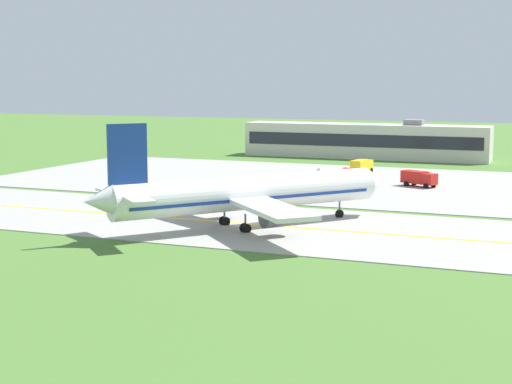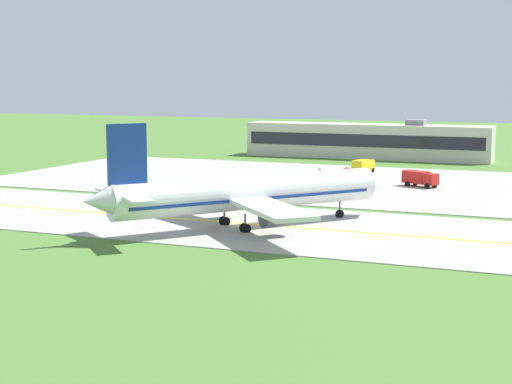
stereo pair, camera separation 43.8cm
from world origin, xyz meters
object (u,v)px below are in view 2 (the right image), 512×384
Objects in this scene: airplane_lead at (246,193)px; service_truck_baggage at (363,165)px; service_truck_fuel at (420,178)px; service_truck_catering at (336,174)px.

airplane_lead is 58.62m from service_truck_baggage.
airplane_lead reaches higher than service_truck_fuel.
service_truck_catering is at bearing 92.75° from airplane_lead.
airplane_lead is at bearing -105.67° from service_truck_fuel.
service_truck_catering reaches higher than service_truck_fuel.
service_truck_catering is at bearing -93.46° from service_truck_baggage.
service_truck_catering is at bearing 179.90° from service_truck_fuel.
service_truck_catering reaches higher than service_truck_baggage.
service_truck_fuel is at bearing 74.33° from airplane_lead.
service_truck_fuel is 14.32m from service_truck_catering.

